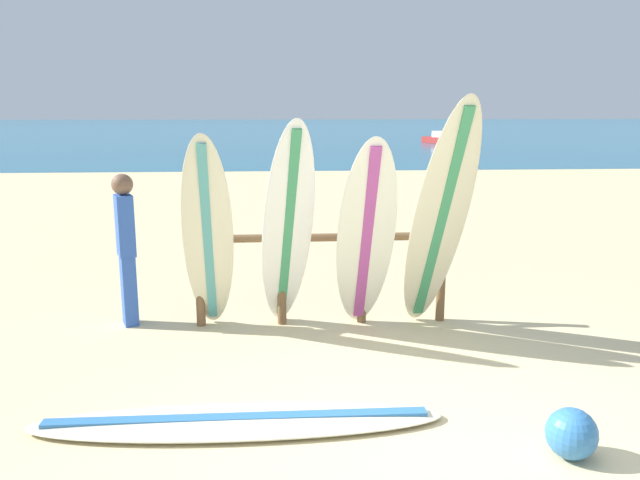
# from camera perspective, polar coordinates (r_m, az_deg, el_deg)

# --- Properties ---
(ground_plane) EXTENTS (120.00, 120.00, 0.00)m
(ground_plane) POSITION_cam_1_polar(r_m,az_deg,el_deg) (4.20, 10.06, -19.43)
(ground_plane) COLOR beige
(ocean_water) EXTENTS (120.00, 80.00, 0.01)m
(ocean_water) POSITION_cam_1_polar(r_m,az_deg,el_deg) (61.52, -3.03, 9.96)
(ocean_water) COLOR #196B93
(ocean_water) RESTS_ON ground
(surfboard_rack) EXTENTS (2.54, 0.09, 1.04)m
(surfboard_rack) POSITION_cam_1_polar(r_m,az_deg,el_deg) (6.36, 0.18, -1.98)
(surfboard_rack) COLOR brown
(surfboard_rack) RESTS_ON ground
(surfboard_leaning_far_left) EXTENTS (0.52, 0.91, 1.97)m
(surfboard_leaning_far_left) POSITION_cam_1_polar(r_m,az_deg,el_deg) (6.02, -10.05, 0.36)
(surfboard_leaning_far_left) COLOR beige
(surfboard_leaning_far_left) RESTS_ON ground
(surfboard_leaning_left) EXTENTS (0.65, 1.03, 2.09)m
(surfboard_leaning_left) POSITION_cam_1_polar(r_m,az_deg,el_deg) (5.98, -2.93, 1.06)
(surfboard_leaning_left) COLOR white
(surfboard_leaning_left) RESTS_ON ground
(surfboard_leaning_center_left) EXTENTS (0.59, 0.92, 1.94)m
(surfboard_leaning_center_left) POSITION_cam_1_polar(r_m,az_deg,el_deg) (5.96, 4.15, 0.26)
(surfboard_leaning_center_left) COLOR white
(surfboard_leaning_center_left) RESTS_ON ground
(surfboard_leaning_center) EXTENTS (0.73, 1.14, 2.29)m
(surfboard_leaning_center) POSITION_cam_1_polar(r_m,az_deg,el_deg) (6.00, 10.73, 1.87)
(surfboard_leaning_center) COLOR beige
(surfboard_leaning_center) RESTS_ON ground
(surfboard_lying_on_sand) EXTENTS (2.88, 0.57, 0.08)m
(surfboard_lying_on_sand) POSITION_cam_1_polar(r_m,az_deg,el_deg) (4.61, -7.42, -15.82)
(surfboard_lying_on_sand) COLOR beige
(surfboard_lying_on_sand) RESTS_ON ground
(beachgoer_standing) EXTENTS (0.24, 0.29, 1.53)m
(beachgoer_standing) POSITION_cam_1_polar(r_m,az_deg,el_deg) (6.56, -17.02, -0.28)
(beachgoer_standing) COLOR #3359B2
(beachgoer_standing) RESTS_ON ground
(small_boat_offshore) EXTENTS (1.73, 2.79, 0.71)m
(small_boat_offshore) POSITION_cam_1_polar(r_m,az_deg,el_deg) (37.99, 10.75, 8.90)
(small_boat_offshore) COLOR #B22D28
(small_boat_offshore) RESTS_ON ocean_water
(beach_ball) EXTENTS (0.32, 0.32, 0.32)m
(beach_ball) POSITION_cam_1_polar(r_m,az_deg,el_deg) (4.45, 21.65, -15.85)
(beach_ball) COLOR #3372B2
(beach_ball) RESTS_ON ground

